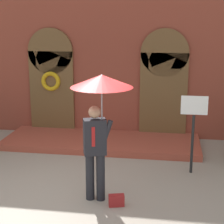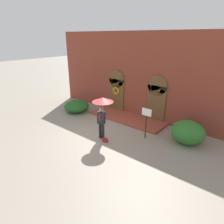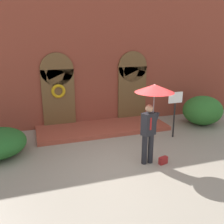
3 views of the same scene
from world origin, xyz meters
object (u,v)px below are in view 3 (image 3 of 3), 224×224
at_px(handbag, 163,160).
at_px(sign_post, 175,107).
at_px(shrub_right, 203,110).
at_px(person_with_umbrella, 153,100).

height_order(handbag, sign_post, sign_post).
xyz_separation_m(handbag, sign_post, (1.40, 1.76, 1.05)).
relative_size(handbag, sign_post, 0.16).
bearing_deg(shrub_right, handbag, -141.63).
relative_size(sign_post, shrub_right, 1.01).
bearing_deg(sign_post, handbag, -128.56).
xyz_separation_m(sign_post, shrub_right, (1.97, 0.91, -0.55)).
distance_m(person_with_umbrella, shrub_right, 4.63).
xyz_separation_m(person_with_umbrella, shrub_right, (3.70, 2.47, -1.30)).
distance_m(handbag, shrub_right, 4.33).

